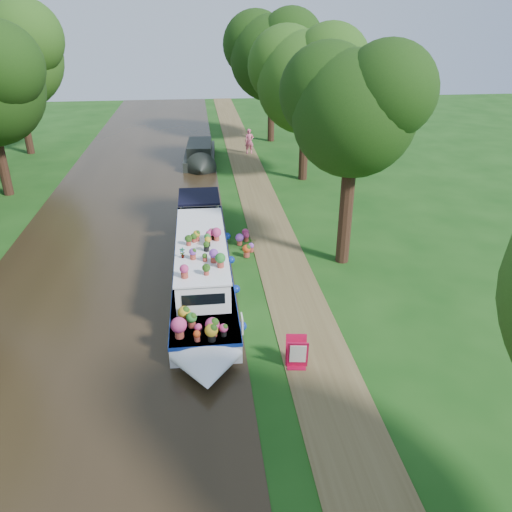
# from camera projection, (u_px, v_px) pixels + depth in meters

# --- Properties ---
(ground) EXTENTS (100.00, 100.00, 0.00)m
(ground) POSITION_uv_depth(u_px,v_px,m) (264.00, 302.00, 18.64)
(ground) COLOR #143F0F
(ground) RESTS_ON ground
(canal_water) EXTENTS (10.00, 100.00, 0.02)m
(canal_water) POSITION_uv_depth(u_px,v_px,m) (100.00, 311.00, 18.00)
(canal_water) COLOR black
(canal_water) RESTS_ON ground
(towpath) EXTENTS (2.20, 100.00, 0.03)m
(towpath) POSITION_uv_depth(u_px,v_px,m) (296.00, 299.00, 18.76)
(towpath) COLOR brown
(towpath) RESTS_ON ground
(plant_boat) EXTENTS (2.29, 13.52, 2.28)m
(plant_boat) POSITION_uv_depth(u_px,v_px,m) (202.00, 266.00, 19.43)
(plant_boat) COLOR white
(plant_boat) RESTS_ON canal_water
(tree_near_overhang) EXTENTS (5.52, 5.28, 8.99)m
(tree_near_overhang) POSITION_uv_depth(u_px,v_px,m) (354.00, 104.00, 18.89)
(tree_near_overhang) COLOR black
(tree_near_overhang) RESTS_ON ground
(tree_near_mid) EXTENTS (6.90, 6.60, 9.40)m
(tree_near_mid) POSITION_uv_depth(u_px,v_px,m) (306.00, 74.00, 29.77)
(tree_near_mid) COLOR black
(tree_near_mid) RESTS_ON ground
(tree_near_far) EXTENTS (7.59, 7.26, 10.30)m
(tree_near_far) POSITION_uv_depth(u_px,v_px,m) (271.00, 51.00, 39.28)
(tree_near_far) COLOR black
(tree_near_far) RESTS_ON ground
(tree_far_d) EXTENTS (8.05, 7.70, 10.85)m
(tree_far_d) POSITION_uv_depth(u_px,v_px,m) (11.00, 50.00, 35.35)
(tree_far_d) COLOR black
(tree_far_d) RESTS_ON ground
(second_boat) EXTENTS (2.41, 7.48, 1.43)m
(second_boat) POSITION_uv_depth(u_px,v_px,m) (200.00, 154.00, 35.98)
(second_boat) COLOR black
(second_boat) RESTS_ON canal_water
(sandwich_board) EXTENTS (0.66, 0.58, 1.01)m
(sandwich_board) POSITION_uv_depth(u_px,v_px,m) (297.00, 354.00, 14.98)
(sandwich_board) COLOR #B20C34
(sandwich_board) RESTS_ON towpath
(pedestrian_pink) EXTENTS (0.71, 0.49, 1.85)m
(pedestrian_pink) POSITION_uv_depth(u_px,v_px,m) (249.00, 141.00, 38.01)
(pedestrian_pink) COLOR #C14F78
(pedestrian_pink) RESTS_ON towpath
(verge_plant) EXTENTS (0.45, 0.40, 0.46)m
(verge_plant) POSITION_uv_depth(u_px,v_px,m) (252.00, 243.00, 22.89)
(verge_plant) COLOR #34621D
(verge_plant) RESTS_ON ground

